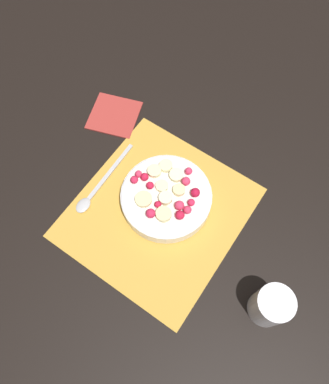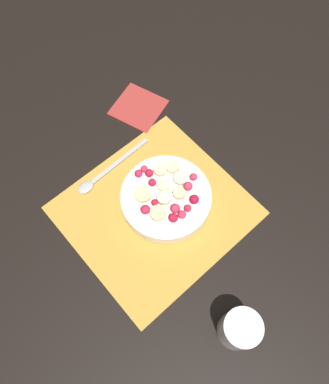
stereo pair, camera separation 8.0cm
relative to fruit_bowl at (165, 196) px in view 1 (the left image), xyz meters
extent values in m
plane|color=black|center=(-0.03, 0.00, -0.03)|extent=(3.00, 3.00, 0.00)
cube|color=gold|center=(-0.03, 0.00, -0.03)|extent=(0.37, 0.35, 0.01)
cylinder|color=white|center=(0.00, 0.00, -0.01)|extent=(0.20, 0.20, 0.03)
torus|color=white|center=(0.00, 0.00, 0.01)|extent=(0.20, 0.20, 0.01)
cylinder|color=white|center=(0.00, 0.00, 0.01)|extent=(0.18, 0.18, 0.00)
cylinder|color=#F4EAB7|center=(-0.01, -0.01, 0.02)|extent=(0.03, 0.03, 0.01)
cylinder|color=beige|center=(-0.04, 0.03, 0.02)|extent=(0.05, 0.05, 0.01)
cylinder|color=beige|center=(0.02, -0.02, 0.02)|extent=(0.04, 0.04, 0.01)
cylinder|color=beige|center=(0.01, 0.01, 0.02)|extent=(0.03, 0.03, 0.01)
cylinder|color=#F4EAB7|center=(0.05, 0.00, 0.02)|extent=(0.04, 0.04, 0.01)
cylinder|color=beige|center=(-0.04, -0.03, 0.02)|extent=(0.05, 0.05, 0.01)
cylinder|color=beige|center=(0.03, 0.05, 0.02)|extent=(0.04, 0.04, 0.01)
cylinder|color=beige|center=(0.05, 0.03, 0.02)|extent=(0.04, 0.04, 0.01)
sphere|color=red|center=(-0.04, 0.00, 0.02)|extent=(0.01, 0.01, 0.01)
sphere|color=#B21433|center=(0.03, -0.06, 0.02)|extent=(0.02, 0.02, 0.02)
sphere|color=red|center=(-0.03, -0.06, 0.02)|extent=(0.02, 0.02, 0.02)
sphere|color=#DB3356|center=(0.07, -0.02, 0.02)|extent=(0.02, 0.02, 0.02)
sphere|color=#DB3356|center=(-0.01, -0.04, 0.02)|extent=(0.02, 0.02, 0.02)
sphere|color=#DB3356|center=(-0.01, -0.06, 0.02)|extent=(0.02, 0.02, 0.02)
sphere|color=#DB3356|center=(0.05, -0.02, 0.02)|extent=(0.02, 0.02, 0.02)
sphere|color=#D12347|center=(-0.06, -0.01, 0.02)|extent=(0.02, 0.02, 0.02)
sphere|color=#D12347|center=(-0.01, 0.07, 0.02)|extent=(0.02, 0.02, 0.02)
sphere|color=#D12347|center=(0.01, -0.06, 0.02)|extent=(0.02, 0.02, 0.02)
sphere|color=red|center=(0.00, 0.06, 0.02)|extent=(0.02, 0.02, 0.02)
sphere|color=#DB3356|center=(0.00, 0.07, 0.02)|extent=(0.02, 0.02, 0.02)
sphere|color=red|center=(-0.01, 0.03, 0.02)|extent=(0.02, 0.02, 0.02)
cube|color=#B2B2B7|center=(-0.01, 0.14, -0.02)|extent=(0.17, 0.01, 0.00)
ellipsoid|color=#B2B2B7|center=(-0.12, 0.14, -0.02)|extent=(0.04, 0.03, 0.01)
cylinder|color=white|center=(-0.08, -0.30, 0.02)|extent=(0.07, 0.07, 0.09)
cube|color=#A3332D|center=(0.12, 0.24, -0.02)|extent=(0.14, 0.15, 0.01)
camera|label=1|loc=(-0.27, -0.19, 0.75)|focal=35.00mm
camera|label=2|loc=(-0.22, -0.25, 0.75)|focal=35.00mm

